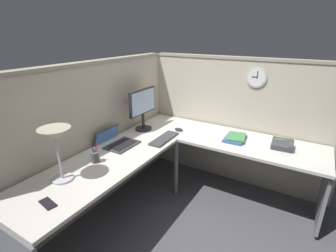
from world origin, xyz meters
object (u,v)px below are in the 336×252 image
object	(u,v)px
laptop	(115,142)
computer_mouse	(179,129)
monitor	(143,106)
keyboard	(164,139)
cell_phone	(48,204)
office_phone	(283,145)
pen_cup	(95,157)
wall_clock	(257,78)
book_stack	(235,138)
desk_lamp_dome	(56,138)

from	to	relation	value
laptop	computer_mouse	size ratio (longest dim) A/B	3.70
monitor	keyboard	bearing A→B (deg)	-109.42
cell_phone	office_phone	bearing A→B (deg)	-25.99
pen_cup	office_phone	bearing A→B (deg)	-50.30
office_phone	keyboard	bearing A→B (deg)	110.57
laptop	cell_phone	distance (m)	1.03
office_phone	wall_clock	size ratio (longest dim) A/B	0.97
computer_mouse	book_stack	xyz separation A→B (m)	(0.09, -0.66, 0.00)
desk_lamp_dome	cell_phone	bearing A→B (deg)	-145.69
desk_lamp_dome	office_phone	world-z (taller)	desk_lamp_dome
cell_phone	wall_clock	world-z (taller)	wall_clock
monitor	office_phone	distance (m)	1.58
keyboard	office_phone	world-z (taller)	office_phone
keyboard	wall_clock	xyz separation A→B (m)	(0.76, -0.75, 0.62)
desk_lamp_dome	book_stack	distance (m)	1.81
laptop	keyboard	size ratio (longest dim) A/B	0.89
book_stack	computer_mouse	bearing A→B (deg)	97.63
monitor	book_stack	distance (m)	1.12
computer_mouse	office_phone	world-z (taller)	office_phone
monitor	desk_lamp_dome	world-z (taller)	monitor
monitor	cell_phone	size ratio (longest dim) A/B	3.47
computer_mouse	book_stack	bearing A→B (deg)	-82.37
desk_lamp_dome	pen_cup	bearing A→B (deg)	-2.27
monitor	cell_phone	bearing A→B (deg)	-169.86
desk_lamp_dome	pen_cup	world-z (taller)	desk_lamp_dome
pen_cup	office_phone	size ratio (longest dim) A/B	0.84
monitor	laptop	bearing A→B (deg)	178.58
cell_phone	keyboard	bearing A→B (deg)	4.64
laptop	desk_lamp_dome	size ratio (longest dim) A/B	0.86
laptop	book_stack	world-z (taller)	laptop
monitor	wall_clock	distance (m)	1.33
keyboard	pen_cup	distance (m)	0.80
office_phone	wall_clock	bearing A→B (deg)	51.48
cell_phone	office_phone	world-z (taller)	office_phone
computer_mouse	monitor	bearing A→B (deg)	114.69
laptop	book_stack	xyz separation A→B (m)	(0.76, -1.07, -0.00)
wall_clock	office_phone	bearing A→B (deg)	-128.52
computer_mouse	pen_cup	bearing A→B (deg)	164.98
keyboard	book_stack	size ratio (longest dim) A/B	1.42
laptop	cell_phone	bearing A→B (deg)	-164.38
pen_cup	book_stack	bearing A→B (deg)	-39.42
cell_phone	office_phone	xyz separation A→B (m)	(1.78, -1.27, 0.03)
office_phone	desk_lamp_dome	bearing A→B (deg)	136.69
book_stack	office_phone	bearing A→B (deg)	-86.22
laptop	book_stack	distance (m)	1.31
office_phone	monitor	bearing A→B (deg)	101.08
wall_clock	computer_mouse	bearing A→B (deg)	121.05
keyboard	computer_mouse	distance (m)	0.31
office_phone	cell_phone	bearing A→B (deg)	144.59
pen_cup	wall_clock	size ratio (longest dim) A/B	0.82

